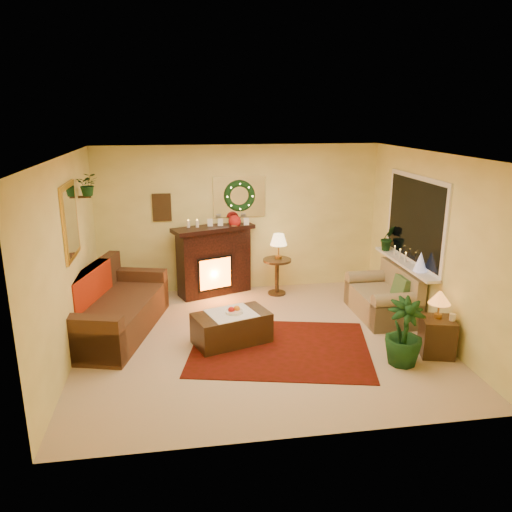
{
  "coord_description": "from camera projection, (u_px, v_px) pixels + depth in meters",
  "views": [
    {
      "loc": [
        -1.07,
        -6.41,
        3.12
      ],
      "look_at": [
        0.0,
        0.35,
        1.15
      ],
      "focal_mm": 35.0,
      "sensor_mm": 36.0,
      "label": 1
    }
  ],
  "objects": [
    {
      "name": "wall_art",
      "position": [
        162.0,
        207.0,
        8.6
      ],
      "size": [
        0.32,
        0.03,
        0.48
      ],
      "primitive_type": "cube",
      "color": "#381E11",
      "rests_on": "wall_back"
    },
    {
      "name": "ceiling",
      "position": [
        260.0,
        155.0,
        6.39
      ],
      "size": [
        5.0,
        5.0,
        0.0
      ],
      "primitive_type": "plane",
      "color": "white",
      "rests_on": "ground"
    },
    {
      "name": "red_throw",
      "position": [
        114.0,
        300.0,
        7.38
      ],
      "size": [
        0.79,
        1.28,
        0.02
      ],
      "primitive_type": "cube",
      "color": "red",
      "rests_on": "sofa"
    },
    {
      "name": "wall_front",
      "position": [
        300.0,
        317.0,
        4.62
      ],
      "size": [
        5.0,
        5.0,
        0.0
      ],
      "primitive_type": "plane",
      "color": "#EFD88C",
      "rests_on": "ground"
    },
    {
      "name": "mantel_candle_a",
      "position": [
        188.0,
        226.0,
        8.54
      ],
      "size": [
        0.06,
        0.06,
        0.17
      ],
      "primitive_type": "cylinder",
      "color": "silver",
      "rests_on": "fireplace"
    },
    {
      "name": "loveseat",
      "position": [
        382.0,
        291.0,
        7.87
      ],
      "size": [
        0.79,
        1.34,
        0.77
      ],
      "primitive_type": "cube",
      "rotation": [
        0.0,
        0.0,
        0.01
      ],
      "color": "gray",
      "rests_on": "floor"
    },
    {
      "name": "wreath",
      "position": [
        240.0,
        196.0,
        8.72
      ],
      "size": [
        0.55,
        0.11,
        0.55
      ],
      "primitive_type": "torus",
      "rotation": [
        1.57,
        0.0,
        0.0
      ],
      "color": "#194719",
      "rests_on": "wall_back"
    },
    {
      "name": "window_sill",
      "position": [
        405.0,
        263.0,
        7.75
      ],
      "size": [
        0.22,
        1.86,
        0.04
      ],
      "primitive_type": "cube",
      "color": "white",
      "rests_on": "wall_right"
    },
    {
      "name": "sofa",
      "position": [
        115.0,
        305.0,
        7.25
      ],
      "size": [
        1.49,
        2.36,
        0.94
      ],
      "primitive_type": "cube",
      "rotation": [
        0.0,
        0.0,
        -0.26
      ],
      "color": "#513724",
      "rests_on": "floor"
    },
    {
      "name": "end_table_square",
      "position": [
        437.0,
        336.0,
        6.62
      ],
      "size": [
        0.51,
        0.51,
        0.51
      ],
      "primitive_type": "cube",
      "rotation": [
        0.0,
        0.0,
        -0.27
      ],
      "color": "#3F1B0F",
      "rests_on": "floor"
    },
    {
      "name": "lamp_tiffany",
      "position": [
        439.0,
        302.0,
        6.52
      ],
      "size": [
        0.29,
        0.29,
        0.43
      ],
      "primitive_type": "cone",
      "color": "orange",
      "rests_on": "end_table_square"
    },
    {
      "name": "mini_tree",
      "position": [
        421.0,
        261.0,
        7.25
      ],
      "size": [
        0.19,
        0.19,
        0.29
      ],
      "primitive_type": "cone",
      "color": "silver",
      "rests_on": "window_sill"
    },
    {
      "name": "fruit_bowl",
      "position": [
        234.0,
        312.0,
        6.93
      ],
      "size": [
        0.24,
        0.24,
        0.06
      ],
      "primitive_type": "cylinder",
      "color": "silver",
      "rests_on": "coffee_table"
    },
    {
      "name": "fireplace",
      "position": [
        214.0,
        264.0,
        8.82
      ],
      "size": [
        1.32,
        0.82,
        1.16
      ],
      "primitive_type": "cube",
      "rotation": [
        0.0,
        0.0,
        0.36
      ],
      "color": "black",
      "rests_on": "floor"
    },
    {
      "name": "window_frame",
      "position": [
        415.0,
        220.0,
        7.58
      ],
      "size": [
        0.03,
        1.86,
        1.36
      ],
      "primitive_type": "cube",
      "color": "white",
      "rests_on": "wall_right"
    },
    {
      "name": "window_glass",
      "position": [
        414.0,
        220.0,
        7.58
      ],
      "size": [
        0.02,
        1.7,
        1.22
      ],
      "primitive_type": "cube",
      "color": "black",
      "rests_on": "wall_right"
    },
    {
      "name": "coffee_table",
      "position": [
        232.0,
        328.0,
        6.99
      ],
      "size": [
        1.16,
        0.87,
        0.44
      ],
      "primitive_type": "cube",
      "rotation": [
        0.0,
        0.0,
        0.32
      ],
      "color": "black",
      "rests_on": "floor"
    },
    {
      "name": "sill_plant",
      "position": [
        388.0,
        239.0,
        8.34
      ],
      "size": [
        0.3,
        0.24,
        0.55
      ],
      "primitive_type": "imported",
      "color": "black",
      "rests_on": "window_sill"
    },
    {
      "name": "mantel_candle_b",
      "position": [
        197.0,
        225.0,
        8.55
      ],
      "size": [
        0.06,
        0.06,
        0.18
      ],
      "primitive_type": "cylinder",
      "color": "white",
      "rests_on": "fireplace"
    },
    {
      "name": "gold_mirror",
      "position": [
        70.0,
        221.0,
        6.54
      ],
      "size": [
        0.03,
        0.84,
        1.0
      ],
      "primitive_type": "cube",
      "color": "gold",
      "rests_on": "wall_left"
    },
    {
      "name": "wall_back",
      "position": [
        239.0,
        219.0,
        8.89
      ],
      "size": [
        5.0,
        5.0,
        0.0
      ],
      "primitive_type": "plane",
      "color": "#EFD88C",
      "rests_on": "ground"
    },
    {
      "name": "poinsettia",
      "position": [
        235.0,
        221.0,
        8.68
      ],
      "size": [
        0.22,
        0.22,
        0.22
      ],
      "primitive_type": "sphere",
      "color": "#A91816",
      "rests_on": "fireplace"
    },
    {
      "name": "mantel_mirror",
      "position": [
        239.0,
        197.0,
        8.76
      ],
      "size": [
        0.92,
        0.02,
        0.72
      ],
      "primitive_type": "cube",
      "color": "white",
      "rests_on": "wall_back"
    },
    {
      "name": "wall_right",
      "position": [
        432.0,
        245.0,
        7.13
      ],
      "size": [
        4.5,
        4.5,
        0.0
      ],
      "primitive_type": "plane",
      "color": "#EFD88C",
      "rests_on": "ground"
    },
    {
      "name": "side_table_round",
      "position": [
        277.0,
        277.0,
        8.84
      ],
      "size": [
        0.52,
        0.52,
        0.65
      ],
      "primitive_type": "cylinder",
      "rotation": [
        0.0,
        0.0,
        0.05
      ],
      "color": "#391610",
      "rests_on": "floor"
    },
    {
      "name": "wall_left",
      "position": [
        68.0,
        261.0,
        6.38
      ],
      "size": [
        4.5,
        4.5,
        0.0
      ],
      "primitive_type": "plane",
      "color": "#EFD88C",
      "rests_on": "ground"
    },
    {
      "name": "floor_palm",
      "position": [
        404.0,
        331.0,
        6.33
      ],
      "size": [
        1.53,
        1.53,
        2.62
      ],
      "primitive_type": "imported",
      "rotation": [
        0.0,
        0.0,
        0.05
      ],
      "color": "#113515",
      "rests_on": "floor"
    },
    {
      "name": "hanging_plant",
      "position": [
        89.0,
        195.0,
        7.21
      ],
      "size": [
        0.33,
        0.28,
        0.36
      ],
      "primitive_type": "imported",
      "color": "#194719",
      "rests_on": "wall_left"
    },
    {
      "name": "area_rug",
      "position": [
        280.0,
        348.0,
        6.86
      ],
      "size": [
        2.76,
        2.3,
        0.01
      ],
      "primitive_type": "cube",
      "rotation": [
        0.0,
        0.0,
        -0.22
      ],
      "color": "maroon",
      "rests_on": "floor"
    },
    {
      "name": "lamp_cream",
      "position": [
        279.0,
        246.0,
        8.72
      ],
      "size": [
        0.3,
        0.3,
        0.46
      ],
      "primitive_type": "cone",
      "color": "#FFD687",
      "rests_on": "side_table_round"
    },
    {
      "name": "floor",
      "position": [
        260.0,
        340.0,
        7.11
      ],
      "size": [
        5.0,
        5.0,
        0.0
      ],
      "primitive_type": "plane",
      "color": "beige",
      "rests_on": "ground"
    }
  ]
}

